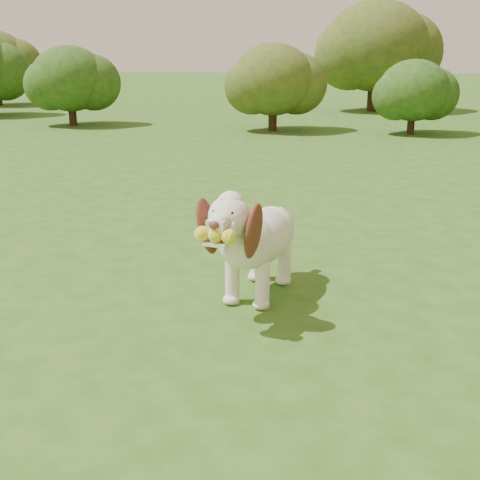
# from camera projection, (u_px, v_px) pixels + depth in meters

# --- Properties ---
(ground) EXTENTS (80.00, 80.00, 0.00)m
(ground) POSITION_uv_depth(u_px,v_px,m) (180.00, 323.00, 3.18)
(ground) COLOR #274F16
(ground) RESTS_ON ground
(dog) EXTENTS (0.52, 1.08, 0.71)m
(dog) POSITION_uv_depth(u_px,v_px,m) (254.00, 236.00, 3.39)
(dog) COLOR white
(dog) RESTS_ON ground
(shrub_a) EXTENTS (1.44, 1.44, 1.49)m
(shrub_a) POSITION_uv_depth(u_px,v_px,m) (70.00, 79.00, 11.43)
(shrub_a) COLOR #382314
(shrub_a) RESTS_ON ground
(shrub_b) EXTENTS (1.48, 1.48, 1.53)m
(shrub_b) POSITION_uv_depth(u_px,v_px,m) (273.00, 80.00, 10.63)
(shrub_b) COLOR #382314
(shrub_b) RESTS_ON ground
(shrub_i) EXTENTS (2.46, 2.46, 2.54)m
(shrub_i) POSITION_uv_depth(u_px,v_px,m) (376.00, 46.00, 14.08)
(shrub_i) COLOR #382314
(shrub_i) RESTS_ON ground
(shrub_c) EXTENTS (1.21, 1.21, 1.26)m
(shrub_c) POSITION_uv_depth(u_px,v_px,m) (414.00, 90.00, 10.23)
(shrub_c) COLOR #382314
(shrub_c) RESTS_ON ground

